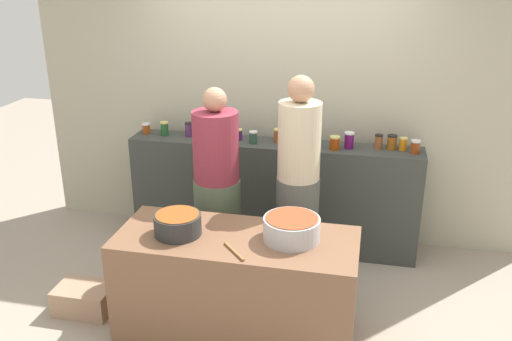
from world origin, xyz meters
The scene contains 26 objects.
ground centered at (0.00, 0.00, 0.00)m, with size 12.00×12.00×0.00m, color #A19483.
storefront_wall centered at (0.00, 1.45, 1.50)m, with size 4.80×0.12×3.00m, color #B2AC94.
display_shelf centered at (0.00, 1.10, 0.52)m, with size 2.70×0.36×1.04m, color #383C38.
prep_table centered at (0.00, -0.30, 0.40)m, with size 1.70×0.70×0.80m, color brown.
preserve_jar_0 centered at (-1.25, 1.13, 1.09)m, with size 0.08×0.08×0.10m.
preserve_jar_1 centered at (-1.06, 1.11, 1.10)m, with size 0.08×0.08×0.13m.
preserve_jar_2 centered at (-0.82, 1.13, 1.11)m, with size 0.07×0.07×0.14m.
preserve_jar_3 centered at (-0.67, 1.17, 1.10)m, with size 0.07×0.07×0.12m.
preserve_jar_4 centered at (-0.47, 1.16, 1.09)m, with size 0.08×0.08×0.11m.
preserve_jar_5 centered at (-0.34, 1.13, 1.09)m, with size 0.07×0.07×0.10m.
preserve_jar_6 centered at (-0.18, 1.05, 1.09)m, with size 0.08×0.08×0.11m.
preserve_jar_7 centered at (0.04, 1.14, 1.10)m, with size 0.09×0.09×0.13m.
preserve_jar_8 centered at (0.20, 1.14, 1.11)m, with size 0.09×0.09×0.14m.
preserve_jar_9 centered at (0.38, 1.06, 1.10)m, with size 0.08×0.08×0.12m.
preserve_jar_10 centered at (0.56, 1.04, 1.10)m, with size 0.09×0.09×0.12m.
preserve_jar_11 centered at (0.68, 1.10, 1.11)m, with size 0.09×0.09×0.15m.
preserve_jar_12 centered at (0.94, 1.13, 1.10)m, with size 0.07×0.07×0.13m.
preserve_jar_13 centered at (1.05, 1.15, 1.10)m, with size 0.09×0.09×0.13m.
preserve_jar_14 centered at (1.15, 1.15, 1.09)m, with size 0.07×0.07×0.11m.
preserve_jar_15 centered at (1.25, 1.08, 1.10)m, with size 0.08×0.08×0.12m.
cooking_pot_left centered at (-0.41, -0.34, 0.87)m, with size 0.33×0.33×0.15m.
cooking_pot_center centered at (0.38, -0.25, 0.88)m, with size 0.39×0.39×0.17m.
wooden_spoon centered at (0.04, -0.52, 0.81)m, with size 0.02×0.02×0.27m, color #9E703D.
cook_with_tongs centered at (-0.33, 0.37, 0.76)m, with size 0.38×0.38×1.70m.
cook_in_cap centered at (0.33, 0.39, 0.83)m, with size 0.35×0.35×1.81m.
bread_crate centered at (-1.24, -0.30, 0.11)m, with size 0.44×0.31×0.21m, color tan.
Camera 1 is at (0.86, -3.60, 2.61)m, focal length 38.57 mm.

